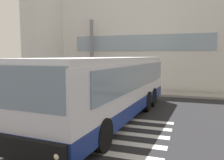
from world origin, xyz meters
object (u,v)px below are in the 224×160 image
entry_support_column (92,54)px  passenger_by_doorway (107,78)px  bus_main_foreground (110,89)px  safety_bollard_yellow (95,87)px  passenger_near_column (96,77)px

entry_support_column → passenger_by_doorway: bearing=-31.0°
bus_main_foreground → entry_support_column: bearing=118.7°
bus_main_foreground → safety_bollard_yellow: size_ratio=11.87×
entry_support_column → passenger_near_column: bearing=-50.5°
entry_support_column → bus_main_foreground: size_ratio=0.52×
entry_support_column → passenger_near_column: 2.19m
entry_support_column → passenger_by_doorway: 2.66m
passenger_by_doorway → safety_bollard_yellow: 1.20m
passenger_by_doorway → bus_main_foreground: bearing=-68.9°
passenger_near_column → passenger_by_doorway: (0.86, -0.03, -0.03)m
passenger_near_column → safety_bollard_yellow: 1.08m
passenger_by_doorway → entry_support_column: bearing=149.0°
bus_main_foreground → passenger_near_column: size_ratio=6.38×
entry_support_column → passenger_near_column: entry_support_column is taller
bus_main_foreground → passenger_by_doorway: bus_main_foreground is taller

